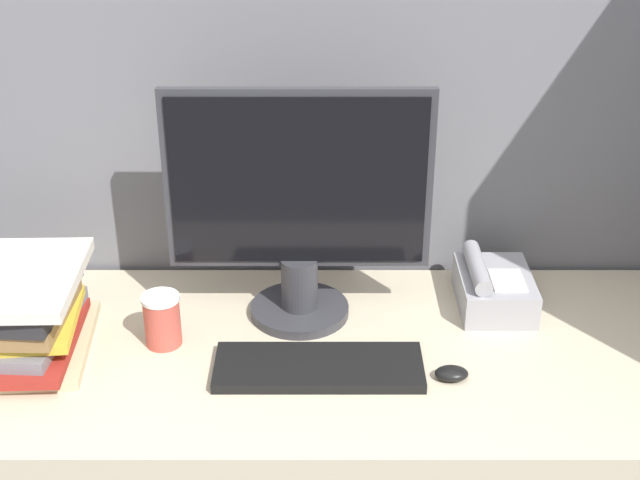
{
  "coord_description": "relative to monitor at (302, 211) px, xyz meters",
  "views": [
    {
      "loc": [
        -0.03,
        -1.13,
        1.72
      ],
      "look_at": [
        -0.04,
        0.35,
        0.95
      ],
      "focal_mm": 50.0,
      "sensor_mm": 36.0,
      "label": 1
    }
  ],
  "objects": [
    {
      "name": "cubicle_panel_rear",
      "position": [
        0.07,
        0.22,
        -0.09
      ],
      "size": [
        1.94,
        0.04,
        1.76
      ],
      "color": "slate",
      "rests_on": "ground_plane"
    },
    {
      "name": "monitor",
      "position": [
        0.0,
        0.0,
        0.0
      ],
      "size": [
        0.52,
        0.2,
        0.49
      ],
      "color": "#333338",
      "rests_on": "desk"
    },
    {
      "name": "keyboard",
      "position": [
        0.04,
        -0.21,
        -0.23
      ],
      "size": [
        0.39,
        0.14,
        0.02
      ],
      "color": "black",
      "rests_on": "desk"
    },
    {
      "name": "mouse",
      "position": [
        0.29,
        -0.23,
        -0.22
      ],
      "size": [
        0.06,
        0.04,
        0.02
      ],
      "color": "black",
      "rests_on": "desk"
    },
    {
      "name": "coffee_cup",
      "position": [
        -0.27,
        -0.11,
        -0.18
      ],
      "size": [
        0.07,
        0.07,
        0.11
      ],
      "color": "#BF4C3F",
      "rests_on": "desk"
    },
    {
      "name": "book_stack",
      "position": [
        -0.53,
        -0.14,
        -0.15
      ],
      "size": [
        0.26,
        0.32,
        0.17
      ],
      "color": "#C6B78C",
      "rests_on": "desk"
    },
    {
      "name": "desk_telephone",
      "position": [
        0.41,
        0.03,
        -0.19
      ],
      "size": [
        0.15,
        0.2,
        0.11
      ],
      "color": "#99999E",
      "rests_on": "desk"
    }
  ]
}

